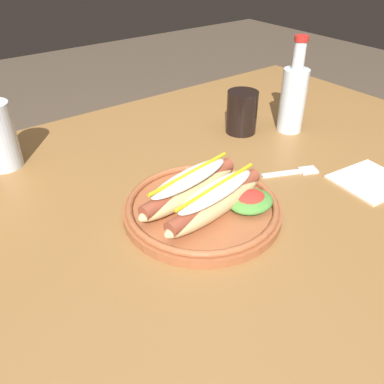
{
  "coord_description": "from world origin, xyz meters",
  "views": [
    {
      "loc": [
        -0.41,
        -0.51,
        1.17
      ],
      "look_at": [
        -0.05,
        -0.03,
        0.77
      ],
      "focal_mm": 37.86,
      "sensor_mm": 36.0,
      "label": 1
    }
  ],
  "objects_px": {
    "fork": "(294,172)",
    "napkin": "(370,181)",
    "glass_bottle": "(293,96)",
    "soda_cup": "(242,112)",
    "hot_dog_plate": "(204,202)"
  },
  "relations": [
    {
      "from": "napkin",
      "to": "soda_cup",
      "type": "bearing_deg",
      "value": 98.62
    },
    {
      "from": "hot_dog_plate",
      "to": "napkin",
      "type": "distance_m",
      "value": 0.35
    },
    {
      "from": "hot_dog_plate",
      "to": "napkin",
      "type": "xyz_separation_m",
      "value": [
        0.33,
        -0.12,
        -0.02
      ]
    },
    {
      "from": "fork",
      "to": "napkin",
      "type": "distance_m",
      "value": 0.15
    },
    {
      "from": "hot_dog_plate",
      "to": "soda_cup",
      "type": "height_order",
      "value": "soda_cup"
    },
    {
      "from": "soda_cup",
      "to": "glass_bottle",
      "type": "xyz_separation_m",
      "value": [
        0.1,
        -0.06,
        0.04
      ]
    },
    {
      "from": "glass_bottle",
      "to": "napkin",
      "type": "relative_size",
      "value": 1.73
    },
    {
      "from": "hot_dog_plate",
      "to": "fork",
      "type": "distance_m",
      "value": 0.24
    },
    {
      "from": "soda_cup",
      "to": "napkin",
      "type": "bearing_deg",
      "value": -81.38
    },
    {
      "from": "fork",
      "to": "glass_bottle",
      "type": "height_order",
      "value": "glass_bottle"
    },
    {
      "from": "soda_cup",
      "to": "napkin",
      "type": "relative_size",
      "value": 0.78
    },
    {
      "from": "fork",
      "to": "napkin",
      "type": "relative_size",
      "value": 0.91
    },
    {
      "from": "soda_cup",
      "to": "glass_bottle",
      "type": "height_order",
      "value": "glass_bottle"
    },
    {
      "from": "hot_dog_plate",
      "to": "glass_bottle",
      "type": "distance_m",
      "value": 0.42
    },
    {
      "from": "soda_cup",
      "to": "glass_bottle",
      "type": "distance_m",
      "value": 0.13
    }
  ]
}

